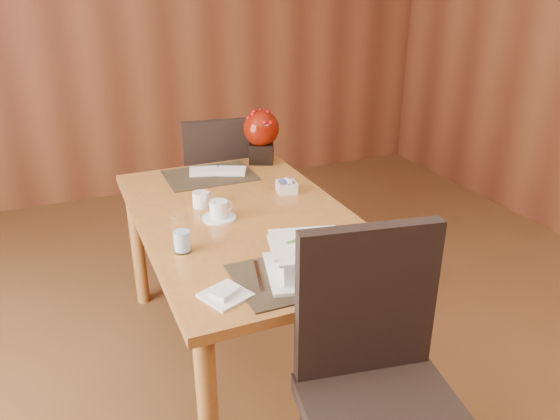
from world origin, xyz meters
name	(u,v)px	position (x,y,z in m)	size (l,w,h in m)	color
back_wall	(136,18)	(0.00, 3.00, 1.40)	(5.00, 0.02, 2.80)	brown
dining_table	(246,236)	(0.00, 0.60, 0.65)	(0.90, 1.50, 0.75)	#A6682E
placemat_near	(299,275)	(0.00, 0.05, 0.75)	(0.45, 0.33, 0.01)	black
placemat_far	(210,175)	(0.00, 1.15, 0.75)	(0.45, 0.33, 0.01)	black
soup_setting	(309,259)	(0.04, 0.05, 0.81)	(0.36, 0.36, 0.12)	white
coffee_cup	(219,211)	(-0.12, 0.62, 0.79)	(0.15, 0.15, 0.08)	white
water_glass	(182,233)	(-0.33, 0.39, 0.83)	(0.07, 0.07, 0.16)	silver
creamer_jug	(201,199)	(-0.15, 0.78, 0.78)	(0.10, 0.10, 0.07)	white
sugar_caddy	(287,187)	(0.28, 0.78, 0.78)	(0.09, 0.09, 0.05)	white
berry_decor	(261,133)	(0.33, 1.26, 0.92)	(0.20, 0.20, 0.29)	black
napkins_far	(220,171)	(0.05, 1.15, 0.77)	(0.29, 0.10, 0.03)	silver
bread_plate	(225,295)	(-0.28, 0.02, 0.75)	(0.14, 0.14, 0.01)	white
near_chair	(378,375)	(0.09, -0.34, 0.58)	(0.56, 0.56, 1.04)	black
far_chair	(219,182)	(0.17, 1.57, 0.54)	(0.50, 0.51, 0.96)	black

